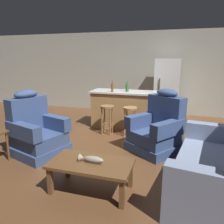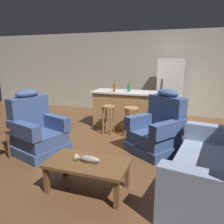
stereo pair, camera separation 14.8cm
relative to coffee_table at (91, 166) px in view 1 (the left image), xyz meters
name	(u,v)px [view 1 (the left image)]	position (x,y,z in m)	size (l,w,h in m)	color
ground_plane	(110,146)	(-0.23, 1.57, -0.36)	(12.00, 12.00, 0.00)	brown
back_wall	(139,73)	(-0.23, 4.69, 0.94)	(12.00, 0.05, 2.60)	#B2B2A3
coffee_table	(91,166)	(0.00, 0.00, 0.00)	(1.10, 0.60, 0.42)	brown
fish_figurine	(91,159)	(0.00, 0.00, 0.10)	(0.34, 0.10, 0.10)	#4C3823
couch	(214,167)	(1.58, 0.50, -0.02)	(1.12, 2.01, 0.94)	#8493B2
recliner_near_lamp	(36,132)	(-1.45, 0.83, 0.06)	(1.06, 1.06, 1.20)	#384C7A
recliner_near_island	(158,130)	(0.71, 1.64, 0.06)	(1.17, 1.17, 1.20)	#384C7A
kitchen_island	(126,109)	(-0.23, 2.92, 0.11)	(1.80, 0.70, 0.95)	#AD7F4C
bar_stool_left	(107,114)	(-0.53, 2.29, 0.11)	(0.32, 0.32, 0.68)	olive
bar_stool_right	(130,116)	(0.02, 2.29, 0.11)	(0.32, 0.32, 0.68)	#A87A47
refrigerator	(167,89)	(0.71, 4.12, 0.52)	(0.70, 0.69, 1.76)	white
bottle_tall_green	(112,87)	(-0.54, 2.72, 0.69)	(0.06, 0.06, 0.28)	brown
bottle_short_amber	(127,88)	(-0.19, 2.86, 0.69)	(0.08, 0.08, 0.27)	#2D6B38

